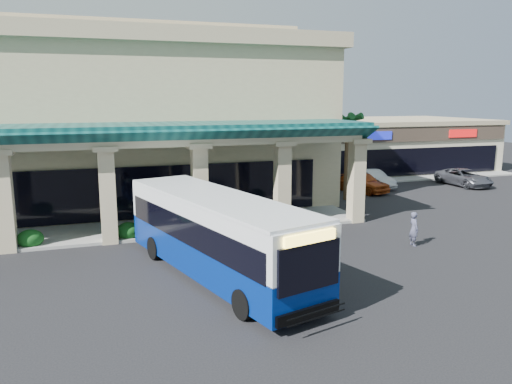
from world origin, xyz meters
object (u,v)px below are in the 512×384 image
object	(u,v)px
car_gray	(464,177)
car_silver	(362,182)
transit_bus	(217,237)
car_white	(372,179)
pedestrian	(414,229)

from	to	relation	value
car_gray	car_silver	bearing A→B (deg)	176.01
transit_bus	car_white	bearing A→B (deg)	27.94
transit_bus	car_gray	world-z (taller)	transit_bus
transit_bus	car_white	size ratio (longest dim) A/B	2.75
transit_bus	pedestrian	bearing A→B (deg)	-8.99
transit_bus	pedestrian	size ratio (longest dim) A/B	7.06
car_silver	car_gray	xyz separation A→B (m)	(9.19, -0.20, -0.09)
pedestrian	car_gray	xyz separation A→B (m)	(13.96, 12.85, -0.15)
pedestrian	car_silver	world-z (taller)	pedestrian
transit_bus	pedestrian	distance (m)	10.03
car_white	car_gray	distance (m)	7.61
pedestrian	car_silver	distance (m)	13.89
car_silver	car_gray	distance (m)	9.19
car_white	transit_bus	bearing A→B (deg)	-143.90
pedestrian	car_white	bearing A→B (deg)	-18.72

